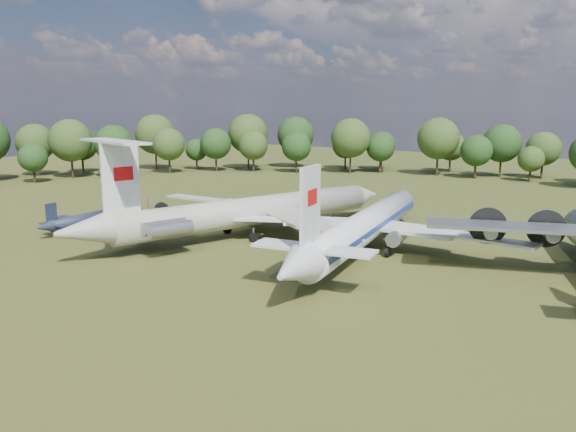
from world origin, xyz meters
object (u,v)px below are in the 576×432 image
Objects in this scene: small_prop_northwest at (141,221)px; person_on_il62 at (149,203)px; small_prop_west at (83,222)px; tu104_jet at (366,232)px; il62_airliner at (253,216)px.

small_prop_northwest is 9.63× the size of person_on_il62.
small_prop_west is at bearing -5.43° from person_on_il62.
tu104_jet reaches higher than small_prop_northwest.
tu104_jet is at bearing -140.13° from person_on_il62.
il62_airliner reaches higher than tu104_jet.
il62_airliner is 16.31m from small_prop_northwest.
person_on_il62 is at bearing -154.78° from tu104_jet.
small_prop_northwest is (5.66, 5.38, -0.05)m from small_prop_west.
il62_airliner is 3.53× the size of small_prop_northwest.
small_prop_northwest is at bearing 34.78° from small_prop_west.
small_prop_northwest is (-14.97, -6.28, -1.48)m from il62_airliner.
il62_airliner is 16.20m from tu104_jet.
tu104_jet is at bearing -10.12° from small_prop_northwest.
il62_airliner is 14.80m from person_on_il62.
il62_airliner is at bearing 20.73° from small_prop_west.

